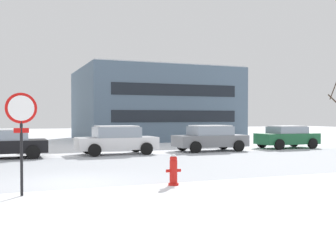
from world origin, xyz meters
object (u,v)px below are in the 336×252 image
parked_car_gray (210,138)px  parked_car_green (287,137)px  stop_sign (21,124)px  fire_hydrant (173,170)px  parked_car_white (116,140)px  parked_car_black (3,143)px

parked_car_gray → parked_car_green: bearing=2.1°
stop_sign → fire_hydrant: bearing=0.9°
parked_car_white → parked_car_gray: 5.49m
parked_car_white → parked_car_green: 10.98m
parked_car_white → parked_car_gray: bearing=0.2°
parked_car_white → parked_car_black: bearing=-179.2°
parked_car_white → parked_car_gray: size_ratio=1.00×
fire_hydrant → parked_car_black: size_ratio=0.23×
fire_hydrant → parked_car_green: 15.77m
stop_sign → parked_car_gray: stop_sign is taller
fire_hydrant → parked_car_green: (11.91, 10.34, 0.28)m
parked_car_black → parked_car_gray: 10.98m
fire_hydrant → parked_car_black: bearing=114.5°
fire_hydrant → parked_car_gray: bearing=57.7°
stop_sign → parked_car_black: bearing=92.8°
fire_hydrant → parked_car_green: parked_car_green is taller
stop_sign → parked_car_gray: bearing=44.2°
parked_car_black → parked_car_gray: bearing=0.5°
parked_car_gray → parked_car_white: bearing=-179.8°
stop_sign → parked_car_green: bearing=33.1°
fire_hydrant → parked_car_green: bearing=41.0°
fire_hydrant → parked_car_green: size_ratio=0.23×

